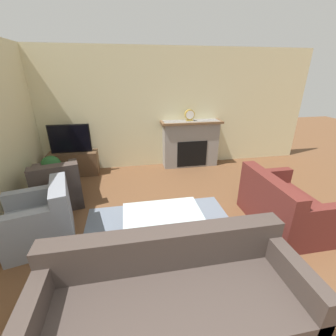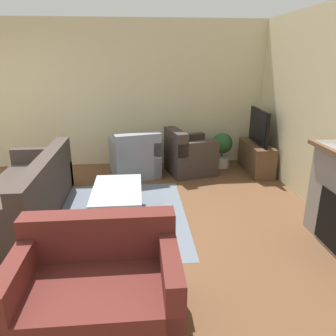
% 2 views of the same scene
% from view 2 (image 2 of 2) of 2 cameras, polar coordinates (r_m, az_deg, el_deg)
% --- Properties ---
extents(wall_back, '(7.93, 0.06, 2.70)m').
position_cam_2_polar(wall_back, '(4.63, 27.11, 8.17)').
color(wall_back, beige).
rests_on(wall_back, ground_plane).
extents(wall_left, '(0.06, 7.86, 2.70)m').
position_cam_2_polar(wall_left, '(6.40, -5.37, 12.58)').
color(wall_left, beige).
rests_on(wall_left, ground_plane).
extents(area_rug, '(2.26, 1.84, 0.00)m').
position_cam_2_polar(area_rug, '(4.51, -8.78, -8.32)').
color(area_rug, slate).
rests_on(area_rug, ground_plane).
extents(tv_stand, '(1.04, 0.37, 0.54)m').
position_cam_2_polar(tv_stand, '(6.28, 15.10, 1.79)').
color(tv_stand, brown).
rests_on(tv_stand, ground_plane).
extents(tv, '(0.85, 0.06, 0.62)m').
position_cam_2_polar(tv, '(6.14, 15.54, 6.94)').
color(tv, black).
rests_on(tv, tv_stand).
extents(couch_sectional, '(2.30, 0.91, 0.82)m').
position_cam_2_polar(couch_sectional, '(4.73, -23.64, -4.66)').
color(couch_sectional, '#3D332D').
rests_on(couch_sectional, ground_plane).
extents(couch_loveseat, '(0.88, 1.28, 0.82)m').
position_cam_2_polar(couch_loveseat, '(2.83, -12.06, -20.05)').
color(couch_loveseat, '#5B231E').
rests_on(couch_loveseat, ground_plane).
extents(armchair_by_window, '(0.98, 0.95, 0.82)m').
position_cam_2_polar(armchair_by_window, '(5.89, -5.78, 1.54)').
color(armchair_by_window, gray).
rests_on(armchair_by_window, ground_plane).
extents(armchair_accent, '(0.90, 0.93, 0.82)m').
position_cam_2_polar(armchair_accent, '(5.98, 3.61, 1.92)').
color(armchair_accent, '#3D332D').
rests_on(armchair_accent, ground_plane).
extents(coffee_table, '(1.06, 0.64, 0.41)m').
position_cam_2_polar(coffee_table, '(4.36, -8.87, -4.00)').
color(coffee_table, '#333338').
rests_on(coffee_table, ground_plane).
extents(potted_plant, '(0.38, 0.38, 0.67)m').
position_cam_2_polar(potted_plant, '(6.35, 9.39, 3.49)').
color(potted_plant, beige).
rests_on(potted_plant, ground_plane).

